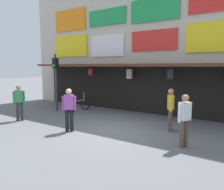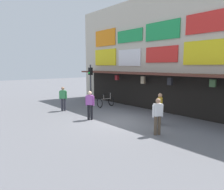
% 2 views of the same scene
% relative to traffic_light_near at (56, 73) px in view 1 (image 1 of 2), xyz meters
% --- Properties ---
extents(ground_plane, '(80.00, 80.00, 0.00)m').
position_rel_traffic_light_near_xyz_m(ground_plane, '(4.77, -1.57, -2.14)').
color(ground_plane, slate).
extents(shopfront, '(18.00, 2.60, 8.00)m').
position_rel_traffic_light_near_xyz_m(shopfront, '(4.77, 3.00, 1.82)').
color(shopfront, beige).
rests_on(shopfront, ground).
extents(traffic_light_near, '(0.30, 0.34, 3.20)m').
position_rel_traffic_light_near_xyz_m(traffic_light_near, '(0.00, 0.00, 0.00)').
color(traffic_light_near, '#38383D').
rests_on(traffic_light_near, ground).
extents(bicycle_parked, '(0.77, 1.19, 1.05)m').
position_rel_traffic_light_near_xyz_m(bicycle_parked, '(1.09, 0.61, -1.75)').
color(bicycle_parked, black).
rests_on(bicycle_parked, ground).
extents(pedestrian_in_purple, '(0.47, 0.48, 1.68)m').
position_rel_traffic_light_near_xyz_m(pedestrian_in_purple, '(0.29, -2.52, -1.16)').
color(pedestrian_in_purple, '#2D2D38').
rests_on(pedestrian_in_purple, ground).
extents(pedestrian_in_black, '(0.43, 0.40, 1.68)m').
position_rel_traffic_light_near_xyz_m(pedestrian_in_black, '(3.48, -2.49, -1.19)').
color(pedestrian_in_black, black).
rests_on(pedestrian_in_black, ground).
extents(pedestrian_in_yellow, '(0.35, 0.49, 1.68)m').
position_rel_traffic_light_near_xyz_m(pedestrian_in_yellow, '(6.71, -0.25, -1.19)').
color(pedestrian_in_yellow, brown).
rests_on(pedestrian_in_yellow, ground).
extents(pedestrian_in_green, '(0.35, 0.49, 1.68)m').
position_rel_traffic_light_near_xyz_m(pedestrian_in_green, '(7.69, -1.74, -1.19)').
color(pedestrian_in_green, brown).
rests_on(pedestrian_in_green, ground).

